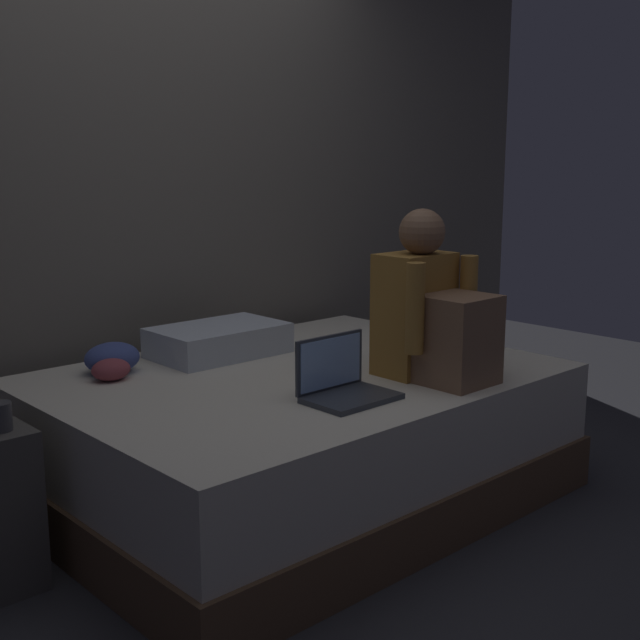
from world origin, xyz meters
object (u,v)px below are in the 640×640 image
at_px(bed, 298,435).
at_px(clothes_pile, 112,361).
at_px(pillow, 219,340).
at_px(person_sitting, 432,314).
at_px(laptop, 343,383).

xyz_separation_m(bed, clothes_pile, (-0.57, 0.47, 0.33)).
bearing_deg(pillow, bed, -82.04).
xyz_separation_m(bed, person_sitting, (0.33, -0.41, 0.52)).
bearing_deg(pillow, clothes_pile, 178.01).
bearing_deg(bed, pillow, 97.96).
distance_m(person_sitting, clothes_pile, 1.27).
distance_m(bed, laptop, 0.52).
height_order(person_sitting, pillow, person_sitting).
height_order(bed, clothes_pile, clothes_pile).
relative_size(person_sitting, pillow, 1.17).
relative_size(laptop, clothes_pile, 1.26).
bearing_deg(clothes_pile, bed, -39.45).
bearing_deg(laptop, pillow, 85.82).
distance_m(laptop, clothes_pile, 0.96).
height_order(bed, pillow, pillow).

